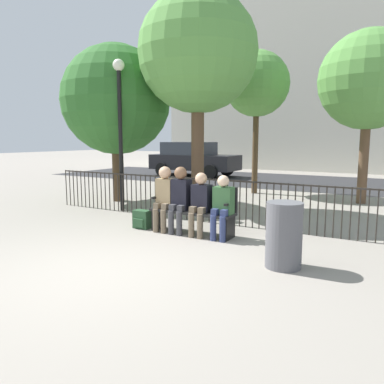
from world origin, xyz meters
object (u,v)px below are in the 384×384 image
(seated_person_2, at_px, (200,200))
(trash_bin, at_px, (284,235))
(seated_person_0, at_px, (164,194))
(seated_person_3, at_px, (222,204))
(lamp_post, at_px, (120,112))
(park_bench, at_px, (194,208))
(tree_0, at_px, (198,53))
(tree_1, at_px, (369,81))
(backpack, at_px, (142,219))
(tree_2, at_px, (116,100))
(tree_3, at_px, (257,84))
(parked_car_1, at_px, (193,158))
(seated_person_1, at_px, (180,196))

(seated_person_2, height_order, trash_bin, seated_person_2)
(seated_person_0, height_order, seated_person_3, seated_person_0)
(seated_person_2, bearing_deg, lamp_post, 157.31)
(park_bench, relative_size, seated_person_3, 1.45)
(tree_0, distance_m, tree_1, 4.68)
(backpack, bearing_deg, seated_person_0, 6.98)
(seated_person_3, distance_m, tree_2, 5.41)
(seated_person_2, xyz_separation_m, backpack, (-1.30, -0.06, -0.48))
(tree_3, height_order, lamp_post, tree_3)
(tree_0, xyz_separation_m, tree_1, (3.54, 3.01, -0.51))
(tree_3, bearing_deg, backpack, -92.22)
(tree_1, height_order, trash_bin, tree_1)
(parked_car_1, bearing_deg, tree_3, -40.88)
(parked_car_1, bearing_deg, seated_person_1, -61.60)
(tree_2, xyz_separation_m, lamp_post, (1.06, -1.09, -0.42))
(backpack, height_order, tree_0, tree_0)
(seated_person_0, bearing_deg, lamp_post, 150.12)
(park_bench, relative_size, lamp_post, 0.45)
(tree_3, distance_m, trash_bin, 7.84)
(backpack, distance_m, tree_2, 4.42)
(seated_person_3, relative_size, tree_3, 0.25)
(park_bench, height_order, seated_person_3, seated_person_3)
(park_bench, bearing_deg, tree_1, 65.24)
(backpack, xyz_separation_m, tree_1, (3.50, 5.39, 3.13))
(seated_person_0, relative_size, tree_3, 0.28)
(tree_3, relative_size, trash_bin, 4.93)
(park_bench, height_order, tree_2, tree_2)
(seated_person_1, distance_m, backpack, 1.02)
(lamp_post, bearing_deg, seated_person_0, -29.88)
(park_bench, bearing_deg, tree_3, 98.89)
(park_bench, distance_m, lamp_post, 3.47)
(parked_car_1, bearing_deg, tree_1, -28.96)
(park_bench, xyz_separation_m, seated_person_3, (0.65, -0.13, 0.15))
(tree_1, bearing_deg, seated_person_1, -116.32)
(tree_1, height_order, tree_3, tree_1)
(seated_person_3, height_order, trash_bin, seated_person_3)
(seated_person_0, distance_m, lamp_post, 2.95)
(seated_person_0, relative_size, tree_0, 0.24)
(tree_1, relative_size, trash_bin, 5.04)
(backpack, bearing_deg, lamp_post, 141.36)
(seated_person_0, xyz_separation_m, parked_car_1, (-4.89, 9.69, 0.13))
(seated_person_2, bearing_deg, backpack, -177.46)
(seated_person_2, distance_m, tree_0, 4.15)
(tree_0, bearing_deg, tree_2, -179.36)
(seated_person_3, relative_size, tree_1, 0.25)
(tree_0, bearing_deg, seated_person_1, -68.67)
(tree_0, relative_size, tree_1, 1.14)
(tree_2, relative_size, lamp_post, 1.19)
(seated_person_1, distance_m, seated_person_3, 0.89)
(seated_person_1, relative_size, parked_car_1, 0.30)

